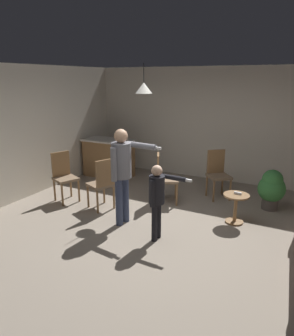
% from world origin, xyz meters
% --- Properties ---
extents(ground, '(7.68, 7.68, 0.00)m').
position_xyz_m(ground, '(0.00, 0.00, 0.00)').
color(ground, gray).
extents(wall_back, '(6.40, 0.10, 2.70)m').
position_xyz_m(wall_back, '(0.00, 3.20, 1.35)').
color(wall_back, silver).
rests_on(wall_back, ground).
extents(wall_left, '(0.10, 6.40, 2.70)m').
position_xyz_m(wall_left, '(-3.20, 0.00, 1.35)').
color(wall_left, silver).
rests_on(wall_left, ground).
extents(kitchen_counter, '(1.26, 0.66, 0.95)m').
position_xyz_m(kitchen_counter, '(-2.45, 2.16, 0.48)').
color(kitchen_counter, olive).
rests_on(kitchen_counter, ground).
extents(side_table_by_couch, '(0.44, 0.44, 0.52)m').
position_xyz_m(side_table_by_couch, '(1.03, 0.91, 0.33)').
color(side_table_by_couch, olive).
rests_on(side_table_by_couch, ground).
extents(person_adult, '(0.84, 0.47, 1.64)m').
position_xyz_m(person_adult, '(-0.68, -0.00, 1.02)').
color(person_adult, '#384260').
rests_on(person_adult, ground).
extents(person_child, '(0.63, 0.35, 1.20)m').
position_xyz_m(person_child, '(0.08, -0.24, 0.75)').
color(person_child, black).
rests_on(person_child, ground).
extents(dining_chair_by_counter, '(0.59, 0.59, 1.00)m').
position_xyz_m(dining_chair_by_counter, '(0.41, 1.97, 0.55)').
color(dining_chair_by_counter, olive).
rests_on(dining_chair_by_counter, ground).
extents(dining_chair_near_wall, '(0.55, 0.55, 1.00)m').
position_xyz_m(dining_chair_near_wall, '(-1.35, 0.34, 0.55)').
color(dining_chair_near_wall, olive).
rests_on(dining_chair_near_wall, ground).
extents(dining_chair_centre_back, '(0.55, 0.55, 1.00)m').
position_xyz_m(dining_chair_centre_back, '(-2.31, 0.36, 0.55)').
color(dining_chair_centre_back, olive).
rests_on(dining_chair_centre_back, ground).
extents(dining_chair_spare, '(0.56, 0.56, 1.00)m').
position_xyz_m(dining_chair_spare, '(-0.47, 1.20, 0.55)').
color(dining_chair_spare, olive).
rests_on(dining_chair_spare, ground).
extents(potted_plant_corner, '(0.51, 0.51, 0.78)m').
position_xyz_m(potted_plant_corner, '(1.49, 1.82, 0.43)').
color(potted_plant_corner, '#4C4742').
rests_on(potted_plant_corner, ground).
extents(spare_remote_on_table, '(0.13, 0.06, 0.04)m').
position_xyz_m(spare_remote_on_table, '(1.04, 0.94, 0.54)').
color(spare_remote_on_table, white).
rests_on(spare_remote_on_table, side_table_by_couch).
extents(ceiling_light_pendant, '(0.32, 0.32, 0.55)m').
position_xyz_m(ceiling_light_pendant, '(-0.86, 1.10, 2.25)').
color(ceiling_light_pendant, silver).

